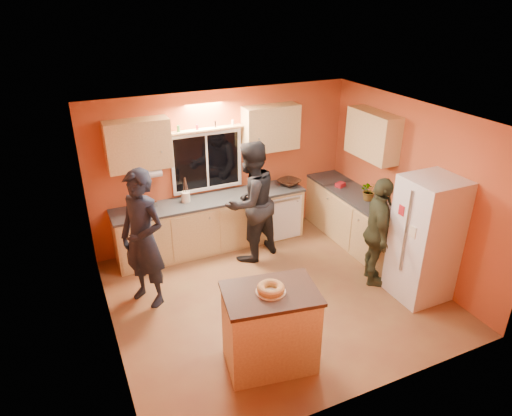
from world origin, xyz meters
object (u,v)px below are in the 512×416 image
refrigerator (425,239)px  person_left (143,239)px  island (270,328)px  person_right (378,232)px  person_center (251,202)px

refrigerator → person_left: person_left is taller
island → person_right: person_right is taller
refrigerator → island: (-2.54, -0.34, -0.39)m
refrigerator → person_center: bearing=132.2°
person_right → person_center: bearing=72.0°
refrigerator → island: bearing=-172.3°
person_right → island: bearing=139.8°
island → person_left: person_left is taller
island → person_center: 2.47m
island → person_left: (-1.02, 1.80, 0.47)m
person_left → person_center: person_center is taller
island → person_center: size_ratio=0.58×
person_center → island: bearing=51.4°
refrigerator → person_center: (-1.77, 1.95, 0.09)m
island → refrigerator: bearing=17.5°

